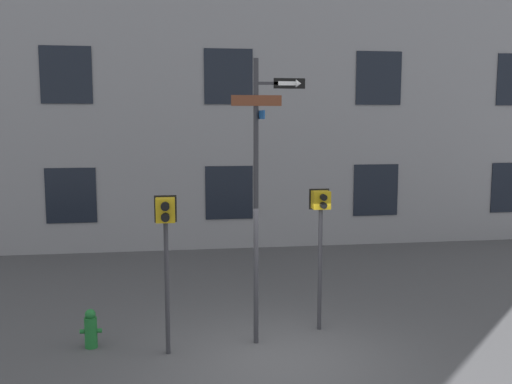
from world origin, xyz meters
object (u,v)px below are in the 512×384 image
Objects in this scene: pedestrian_signal_right at (321,221)px; fire_hydrant at (91,329)px; street_sign_pole at (260,181)px; pedestrian_signal_left at (166,231)px.

fire_hydrant is (-4.28, -0.29, -1.80)m from pedestrian_signal_right.
pedestrian_signal_left is at bearing -170.67° from street_sign_pole.
pedestrian_signal_left is 1.01× the size of pedestrian_signal_right.
fire_hydrant is at bearing 176.11° from street_sign_pole.
street_sign_pole reaches higher than fire_hydrant.
pedestrian_signal_left is at bearing -19.22° from fire_hydrant.
pedestrian_signal_right is at bearing 3.83° from fire_hydrant.
pedestrian_signal_right is at bearing 14.72° from pedestrian_signal_left.
street_sign_pole is 1.59m from pedestrian_signal_right.
street_sign_pole is 7.19× the size of fire_hydrant.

